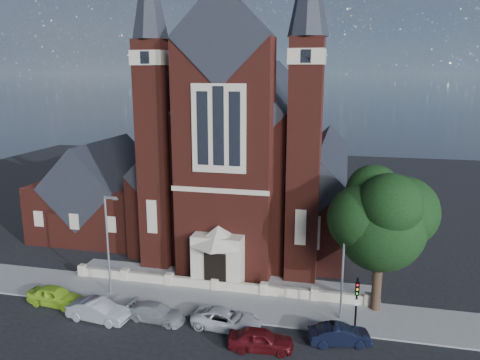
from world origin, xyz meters
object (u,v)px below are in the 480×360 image
object	(u,v)px
street_tree	(383,222)
car_silver_b	(157,313)
car_navy	(340,335)
street_lamp_left	(108,240)
parish_hall	(104,196)
car_dark_red	(261,340)
traffic_signal	(357,298)
car_silver_a	(98,311)
church	(255,157)
car_lime_van	(55,296)
car_white_suv	(227,319)
street_lamp_right	(345,260)

from	to	relation	value
street_tree	car_silver_b	world-z (taller)	street_tree
car_navy	street_lamp_left	bearing A→B (deg)	66.11
parish_hall	car_dark_red	world-z (taller)	parish_hall
street_tree	car_navy	bearing A→B (deg)	-117.84
traffic_signal	car_silver_a	distance (m)	18.07
street_lamp_left	car_silver_a	distance (m)	5.63
parish_hall	car_navy	size ratio (longest dim) A/B	3.04
church	street_lamp_left	size ratio (longest dim) A/B	4.31
car_lime_van	parish_hall	bearing A→B (deg)	20.96
street_tree	street_lamp_left	size ratio (longest dim) A/B	1.32
street_tree	car_white_suv	bearing A→B (deg)	-155.59
street_lamp_right	car_white_suv	bearing A→B (deg)	-159.19
traffic_signal	car_silver_a	bearing A→B (deg)	-172.39
street_tree	car_lime_van	xyz separation A→B (m)	(-23.79, -4.34, -6.23)
street_tree	traffic_signal	distance (m)	5.70
church	car_silver_a	distance (m)	25.02
car_silver_a	car_dark_red	xyz separation A→B (m)	(11.95, -1.00, -0.04)
church	car_silver_b	xyz separation A→B (m)	(-2.76, -22.02, -7.57)
street_tree	traffic_signal	bearing A→B (deg)	-115.95
car_white_suv	car_dark_red	size ratio (longest dim) A/B	1.16
car_dark_red	street_tree	bearing A→B (deg)	-53.18
parish_hall	street_lamp_left	size ratio (longest dim) A/B	1.51
street_lamp_left	car_navy	distance (m)	18.62
car_silver_a	parish_hall	bearing A→B (deg)	32.57
street_lamp_left	street_lamp_right	size ratio (longest dim) A/B	1.00
car_white_suv	traffic_signal	bearing A→B (deg)	-75.67
car_dark_red	car_navy	bearing A→B (deg)	-74.97
parish_hall	traffic_signal	world-z (taller)	parish_hall
car_lime_van	church	bearing A→B (deg)	-22.58
church	car_white_suv	distance (m)	23.25
parish_hall	car_lime_van	world-z (taller)	parish_hall
car_white_suv	car_silver_b	bearing A→B (deg)	96.94
church	car_dark_red	world-z (taller)	church
church	street_lamp_right	size ratio (longest dim) A/B	4.31
street_lamp_left	car_silver_a	world-z (taller)	street_lamp_left
car_silver_b	street_lamp_right	bearing A→B (deg)	-68.89
car_lime_van	car_silver_a	world-z (taller)	car_silver_a
traffic_signal	car_silver_b	bearing A→B (deg)	-173.77
street_lamp_left	car_dark_red	size ratio (longest dim) A/B	1.94
traffic_signal	car_navy	world-z (taller)	traffic_signal
car_silver_b	car_navy	xyz separation A→B (m)	(12.78, -0.11, 0.04)
car_lime_van	car_dark_red	xyz separation A→B (m)	(16.32, -2.33, -0.02)
traffic_signal	car_lime_van	xyz separation A→B (m)	(-22.19, -1.06, -1.85)
church	street_lamp_right	world-z (taller)	church
street_tree	car_silver_a	size ratio (longest dim) A/B	2.36
church	car_lime_van	xyz separation A→B (m)	(-11.19, -21.57, -7.45)
car_navy	street_tree	bearing A→B (deg)	-41.65
car_silver_a	car_lime_van	bearing A→B (deg)	78.63
street_lamp_left	car_white_suv	bearing A→B (deg)	-15.95
street_lamp_right	car_silver_a	bearing A→B (deg)	-166.83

